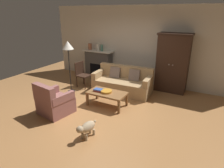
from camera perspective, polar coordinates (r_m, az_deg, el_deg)
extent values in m
plane|color=#B27A47|center=(5.58, -2.85, -6.94)|extent=(9.60, 9.60, 0.00)
cube|color=silver|center=(7.34, 7.46, 11.21)|extent=(7.20, 0.10, 2.80)
cube|color=#4C4947|center=(7.98, -3.96, 5.78)|extent=(1.10, 0.36, 1.08)
cube|color=black|center=(7.89, -4.63, 4.07)|extent=(0.60, 0.01, 0.52)
cube|color=white|center=(7.84, -4.14, 9.71)|extent=(1.26, 0.48, 0.04)
cube|color=#382319|center=(6.75, 17.42, 5.63)|extent=(1.00, 0.52, 1.89)
cube|color=#2F1E15|center=(6.58, 18.34, 13.83)|extent=(1.06, 0.55, 0.06)
sphere|color=#ADAFB5|center=(6.49, 16.44, 5.51)|extent=(0.04, 0.04, 0.04)
sphere|color=#ADAFB5|center=(6.46, 17.47, 5.35)|extent=(0.04, 0.04, 0.04)
cube|color=tan|center=(6.49, 3.00, -0.71)|extent=(1.94, 0.94, 0.44)
cube|color=tan|center=(6.65, 4.19, 3.71)|extent=(1.91, 0.28, 0.42)
cube|color=tan|center=(6.74, -3.88, 3.07)|extent=(0.20, 0.81, 0.22)
cube|color=tan|center=(6.12, 10.69, 0.89)|extent=(0.20, 0.81, 0.22)
cube|color=#7F6B60|center=(6.67, 0.94, 3.45)|extent=(0.37, 0.20, 0.37)
cube|color=#7F6B60|center=(6.43, 6.64, 2.63)|extent=(0.37, 0.20, 0.37)
cube|color=olive|center=(5.52, -1.48, -2.68)|extent=(1.10, 0.60, 0.05)
cube|color=brown|center=(5.67, -7.27, -4.55)|extent=(0.06, 0.06, 0.37)
cube|color=brown|center=(5.19, 2.03, -6.87)|extent=(0.06, 0.06, 0.37)
cube|color=brown|center=(6.06, -4.44, -2.73)|extent=(0.06, 0.06, 0.37)
cube|color=brown|center=(5.61, 4.40, -4.69)|extent=(0.06, 0.06, 0.37)
cylinder|color=orange|center=(5.50, -1.68, -2.18)|extent=(0.33, 0.33, 0.05)
cube|color=#B73833|center=(5.60, -4.08, -1.94)|extent=(0.24, 0.17, 0.04)
cube|color=#38569E|center=(5.58, -4.08, -1.62)|extent=(0.25, 0.18, 0.03)
cylinder|color=#A86042|center=(8.02, -6.50, 10.91)|extent=(0.15, 0.15, 0.24)
cylinder|color=beige|center=(7.81, -4.17, 10.81)|extent=(0.14, 0.14, 0.27)
cylinder|color=slate|center=(7.72, -3.02, 10.62)|extent=(0.10, 0.10, 0.24)
cube|color=#935B56|center=(5.44, -16.18, -6.10)|extent=(0.88, 0.88, 0.42)
cube|color=#935B56|center=(5.11, -19.43, -2.84)|extent=(0.78, 0.28, 0.46)
cube|color=#935B56|center=(5.06, -14.28, -4.07)|extent=(0.23, 0.71, 0.20)
cube|color=#935B56|center=(5.57, -18.52, -2.23)|extent=(0.23, 0.71, 0.20)
cube|color=#382319|center=(7.01, -8.27, 2.54)|extent=(0.47, 0.47, 0.04)
cylinder|color=#382319|center=(6.83, -7.98, 0.06)|extent=(0.04, 0.04, 0.41)
cylinder|color=#382319|center=(7.10, -6.02, 0.97)|extent=(0.04, 0.04, 0.41)
cylinder|color=#382319|center=(7.07, -10.35, 0.64)|extent=(0.04, 0.04, 0.41)
cylinder|color=#382319|center=(7.33, -8.36, 1.50)|extent=(0.04, 0.04, 0.41)
cube|color=#382319|center=(7.06, -9.61, 4.69)|extent=(0.07, 0.44, 0.45)
cylinder|color=black|center=(6.77, -11.88, -2.14)|extent=(0.26, 0.26, 0.02)
cylinder|color=black|center=(6.53, -12.35, 3.77)|extent=(0.03, 0.03, 1.48)
cone|color=white|center=(6.34, -12.94, 11.14)|extent=(0.36, 0.36, 0.26)
ellipsoid|color=tan|center=(4.30, -7.13, -12.41)|extent=(0.25, 0.42, 0.22)
sphere|color=tan|center=(4.12, -9.50, -13.11)|extent=(0.15, 0.15, 0.15)
cylinder|color=tan|center=(4.30, -7.59, -15.35)|extent=(0.06, 0.06, 0.14)
cylinder|color=tan|center=(4.36, -8.68, -14.81)|extent=(0.06, 0.06, 0.14)
cylinder|color=tan|center=(4.44, -5.40, -13.94)|extent=(0.06, 0.06, 0.14)
cylinder|color=tan|center=(4.50, -6.48, -13.44)|extent=(0.06, 0.06, 0.14)
sphere|color=tan|center=(4.43, -5.08, -10.92)|extent=(0.06, 0.06, 0.06)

